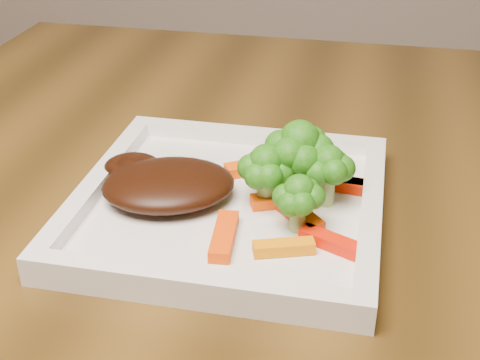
# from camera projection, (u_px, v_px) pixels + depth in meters

# --- Properties ---
(plate) EXTENTS (0.27, 0.27, 0.01)m
(plate) POSITION_uv_depth(u_px,v_px,m) (229.00, 209.00, 0.61)
(plate) COLOR white
(plate) RESTS_ON dining_table
(steak) EXTENTS (0.14, 0.13, 0.03)m
(steak) POSITION_uv_depth(u_px,v_px,m) (169.00, 185.00, 0.60)
(steak) COLOR black
(steak) RESTS_ON plate
(broccoli_0) EXTENTS (0.08, 0.08, 0.07)m
(broccoli_0) POSITION_uv_depth(u_px,v_px,m) (299.00, 161.00, 0.60)
(broccoli_0) COLOR #286010
(broccoli_0) RESTS_ON plate
(broccoli_1) EXTENTS (0.06, 0.06, 0.06)m
(broccoli_1) POSITION_uv_depth(u_px,v_px,m) (327.00, 172.00, 0.59)
(broccoli_1) COLOR #286510
(broccoli_1) RESTS_ON plate
(broccoli_2) EXTENTS (0.05, 0.05, 0.06)m
(broccoli_2) POSITION_uv_depth(u_px,v_px,m) (299.00, 200.00, 0.55)
(broccoli_2) COLOR #125B0F
(broccoli_2) RESTS_ON plate
(broccoli_3) EXTENTS (0.06, 0.06, 0.06)m
(broccoli_3) POSITION_uv_depth(u_px,v_px,m) (266.00, 174.00, 0.59)
(broccoli_3) COLOR #137717
(broccoli_3) RESTS_ON plate
(carrot_0) EXTENTS (0.05, 0.03, 0.01)m
(carrot_0) POSITION_uv_depth(u_px,v_px,m) (284.00, 247.00, 0.53)
(carrot_0) COLOR orange
(carrot_0) RESTS_ON plate
(carrot_1) EXTENTS (0.05, 0.03, 0.01)m
(carrot_1) POSITION_uv_depth(u_px,v_px,m) (331.00, 242.00, 0.54)
(carrot_1) COLOR red
(carrot_1) RESTS_ON plate
(carrot_2) EXTENTS (0.02, 0.07, 0.01)m
(carrot_2) POSITION_uv_depth(u_px,v_px,m) (224.00, 236.00, 0.55)
(carrot_2) COLOR #EE4103
(carrot_2) RESTS_ON plate
(carrot_3) EXTENTS (0.06, 0.02, 0.01)m
(carrot_3) POSITION_uv_depth(u_px,v_px,m) (349.00, 184.00, 0.62)
(carrot_3) COLOR orange
(carrot_3) RESTS_ON plate
(carrot_4) EXTENTS (0.06, 0.05, 0.01)m
(carrot_4) POSITION_uv_depth(u_px,v_px,m) (257.00, 166.00, 0.65)
(carrot_4) COLOR #FF4F04
(carrot_4) RESTS_ON plate
(carrot_5) EXTENTS (0.05, 0.06, 0.01)m
(carrot_5) POSITION_uv_depth(u_px,v_px,m) (297.00, 213.00, 0.58)
(carrot_5) COLOR #CB3503
(carrot_5) RESTS_ON plate
(carrot_6) EXTENTS (0.06, 0.04, 0.01)m
(carrot_6) POSITION_uv_depth(u_px,v_px,m) (282.00, 199.00, 0.60)
(carrot_6) COLOR #FF4D04
(carrot_6) RESTS_ON plate
(carrot_7) EXTENTS (0.06, 0.02, 0.01)m
(carrot_7) POSITION_uv_depth(u_px,v_px,m) (345.00, 185.00, 0.62)
(carrot_7) COLOR red
(carrot_7) RESTS_ON plate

